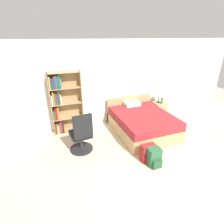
% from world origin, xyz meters
% --- Properties ---
extents(ground_plane, '(14.00, 14.00, 0.00)m').
position_xyz_m(ground_plane, '(0.00, 0.00, 0.00)').
color(ground_plane, beige).
extents(wall_back, '(9.00, 0.06, 2.60)m').
position_xyz_m(wall_back, '(0.00, 3.23, 1.30)').
color(wall_back, white).
rests_on(wall_back, ground_plane).
extents(bookshelf, '(0.88, 0.28, 1.80)m').
position_xyz_m(bookshelf, '(-1.69, 3.00, 0.91)').
color(bookshelf, tan).
rests_on(bookshelf, ground_plane).
extents(bed, '(1.54, 1.91, 0.85)m').
position_xyz_m(bed, '(0.47, 2.21, 0.31)').
color(bed, tan).
rests_on(bed, ground_plane).
extents(office_chair, '(0.58, 0.63, 1.08)m').
position_xyz_m(office_chair, '(-1.41, 1.82, 0.46)').
color(office_chair, '#232326').
rests_on(office_chair, ground_plane).
extents(nightstand, '(0.44, 0.45, 0.54)m').
position_xyz_m(nightstand, '(1.58, 2.92, 0.27)').
color(nightstand, tan).
rests_on(nightstand, ground_plane).
extents(table_lamp, '(0.24, 0.24, 0.44)m').
position_xyz_m(table_lamp, '(1.52, 2.92, 0.89)').
color(table_lamp, '#333333').
rests_on(table_lamp, nightstand).
extents(water_bottle, '(0.08, 0.08, 0.20)m').
position_xyz_m(water_bottle, '(1.58, 2.81, 0.63)').
color(water_bottle, '#3F8C4C').
rests_on(water_bottle, nightstand).
extents(backpack_green, '(0.28, 0.29, 0.43)m').
position_xyz_m(backpack_green, '(-0.02, 0.76, 0.20)').
color(backpack_green, '#2D603D').
rests_on(backpack_green, ground_plane).
extents(backpack_red, '(0.33, 0.24, 0.42)m').
position_xyz_m(backpack_red, '(-0.07, 0.94, 0.20)').
color(backpack_red, maroon).
rests_on(backpack_red, ground_plane).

